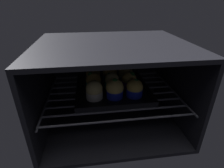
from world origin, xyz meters
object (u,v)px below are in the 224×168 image
Objects in this scene: muffin_row1_col2 at (129,80)px; muffin_row2_col2 at (126,73)px; muffin_row2_col0 at (93,75)px; muffin_row0_col0 at (94,90)px; muffin_row1_col1 at (112,81)px; muffin_row2_col1 at (110,74)px; baking_tray at (112,89)px; muffin_row0_col2 at (135,89)px; muffin_row1_col0 at (94,81)px; muffin_row0_col1 at (115,89)px.

muffin_row1_col2 is 0.92× the size of muffin_row2_col2.
muffin_row0_col0 is at bearing -90.67° from muffin_row2_col0.
muffin_row2_col0 reaches higher than muffin_row1_col1.
muffin_row2_col1 is (8.04, -0.43, 0.31)cm from muffin_row2_col0.
muffin_row0_col0 is at bearing -154.24° from muffin_row1_col2.
muffin_row0_col2 is at bearing -44.30° from baking_tray.
muffin_row2_col2 is at bearing 43.80° from muffin_row0_col0.
muffin_row1_col2 is at bearing -45.39° from muffin_row2_col1.
muffin_row2_col1 is at bearing 61.20° from muffin_row0_col0.
muffin_row1_col1 reaches higher than baking_tray.
muffin_row0_col0 is 7.71cm from muffin_row1_col0.
muffin_row1_col2 is (-0.48, 7.79, 0.05)cm from muffin_row0_col2.
muffin_row1_col0 reaches higher than muffin_row0_col2.
muffin_row2_col0 is 0.92× the size of muffin_row2_col2.
muffin_row0_col1 is at bearing -133.03° from muffin_row1_col2.
baking_tray is at bearing 91.27° from muffin_row0_col1.
muffin_row0_col2 and muffin_row1_col2 have the same top height.
muffin_row1_col1 is (-0.35, 8.10, -0.47)cm from muffin_row0_col1.
muffin_row0_col1 reaches higher than muffin_row2_col1.
muffin_row1_col1 is at bearing 44.55° from muffin_row0_col0.
muffin_row0_col0 is at bearing -135.45° from muffin_row1_col1.
baking_tray is 3.71cm from muffin_row1_col1.
muffin_row2_col0 reaches higher than baking_tray.
muffin_row1_col2 and muffin_row2_col0 have the same top height.
muffin_row2_col2 reaches higher than muffin_row2_col0.
muffin_row0_col1 is 1.12× the size of muffin_row1_col2.
muffin_row1_col1 is at bearing 92.48° from muffin_row0_col1.
muffin_row2_col0 is (-15.38, 7.87, 0.09)cm from muffin_row1_col2.
muffin_row2_col1 reaches higher than muffin_row1_col2.
muffin_row2_col0 is at bearing 116.87° from muffin_row0_col1.
muffin_row0_col0 is 1.02× the size of muffin_row0_col2.
muffin_row0_col2 is at bearing -44.20° from muffin_row1_col1.
muffin_row0_col2 is 0.99× the size of muffin_row2_col0.
muffin_row0_col1 is 7.88cm from muffin_row0_col2.
muffin_row0_col2 is at bearing 0.85° from muffin_row0_col1.
muffin_row0_col0 reaches higher than muffin_row0_col2.
muffin_row0_col1 reaches higher than baking_tray.
muffin_row0_col1 is 8.12cm from muffin_row1_col1.
muffin_row1_col2 is (7.56, -0.06, 3.77)cm from baking_tray.
muffin_row2_col2 is (7.49, 7.30, 3.89)cm from baking_tray.
baking_tray is 3.82× the size of muffin_row2_col2.
muffin_row1_col0 is at bearing 89.57° from muffin_row0_col0.
muffin_row2_col0 is at bearing 135.01° from baking_tray.
muffin_row2_col2 reaches higher than baking_tray.
muffin_row0_col0 and muffin_row2_col0 have the same top height.
muffin_row0_col1 is 10.82cm from muffin_row1_col2.
muffin_row2_col2 is (7.67, 7.15, 0.19)cm from muffin_row1_col1.
muffin_row1_col1 is (7.77, -0.01, -0.38)cm from muffin_row1_col0.
muffin_row2_col1 is (-7.82, 15.23, 0.45)cm from muffin_row0_col2.
muffin_row2_col2 is (15.49, 14.86, -0.04)cm from muffin_row0_col0.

